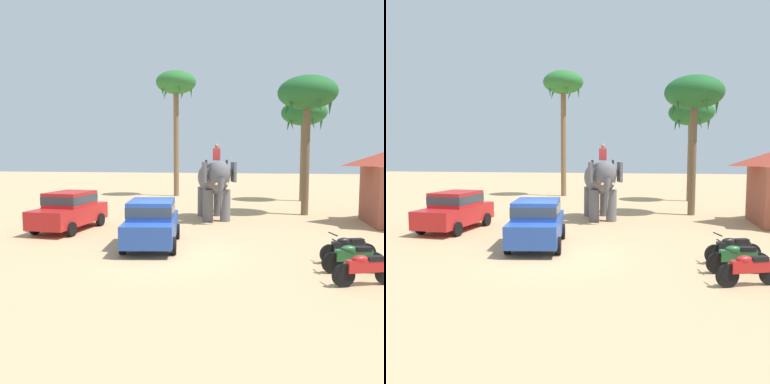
{
  "view_description": "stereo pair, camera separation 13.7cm",
  "coord_description": "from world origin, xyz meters",
  "views": [
    {
      "loc": [
        3.13,
        -12.91,
        3.33
      ],
      "look_at": [
        -0.02,
        5.42,
        1.6
      ],
      "focal_mm": 37.48,
      "sensor_mm": 36.0,
      "label": 1
    },
    {
      "loc": [
        3.26,
        -12.89,
        3.33
      ],
      "look_at": [
        -0.02,
        5.42,
        1.6
      ],
      "focal_mm": 37.48,
      "sensor_mm": 36.0,
      "label": 2
    }
  ],
  "objects": [
    {
      "name": "palm_tree_near_hut",
      "position": [
        -3.61,
        18.85,
        8.7
      ],
      "size": [
        3.2,
        3.2,
        9.98
      ],
      "color": "brown",
      "rests_on": "ground"
    },
    {
      "name": "ground_plane",
      "position": [
        0.0,
        0.0,
        0.0
      ],
      "size": [
        120.0,
        120.0,
        0.0
      ],
      "primitive_type": "plane",
      "color": "tan"
    },
    {
      "name": "elephant_with_mahout",
      "position": [
        0.78,
        7.54,
        1.99
      ],
      "size": [
        2.51,
        4.02,
        3.88
      ],
      "color": "slate",
      "rests_on": "ground"
    },
    {
      "name": "palm_tree_left_of_road",
      "position": [
        5.57,
        9.9,
        6.5
      ],
      "size": [
        3.2,
        3.2,
        7.6
      ],
      "color": "brown",
      "rests_on": "ground"
    },
    {
      "name": "car_parked_far_side",
      "position": [
        -5.2,
        3.51,
        0.93
      ],
      "size": [
        2.12,
        4.22,
        1.7
      ],
      "color": "red",
      "rests_on": "ground"
    },
    {
      "name": "car_sedan_foreground",
      "position": [
        -0.74,
        1.03,
        0.93
      ],
      "size": [
        2.35,
        4.31,
        1.7
      ],
      "color": "#23479E",
      "rests_on": "ground"
    },
    {
      "name": "motorcycle_second_in_row",
      "position": [
        5.74,
        -1.28,
        0.46
      ],
      "size": [
        1.78,
        0.61,
        0.94
      ],
      "color": "black",
      "rests_on": "ground"
    },
    {
      "name": "motorcycle_nearest_camera",
      "position": [
        5.79,
        -2.37,
        0.46
      ],
      "size": [
        1.73,
        0.79,
        0.94
      ],
      "color": "black",
      "rests_on": "ground"
    },
    {
      "name": "motorcycle_mid_row",
      "position": [
        5.82,
        -0.18,
        0.46
      ],
      "size": [
        1.75,
        0.73,
        0.94
      ],
      "color": "black",
      "rests_on": "ground"
    },
    {
      "name": "palm_tree_behind_elephant",
      "position": [
        6.11,
        16.83,
        6.14
      ],
      "size": [
        3.2,
        3.2,
        7.22
      ],
      "color": "brown",
      "rests_on": "ground"
    }
  ]
}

